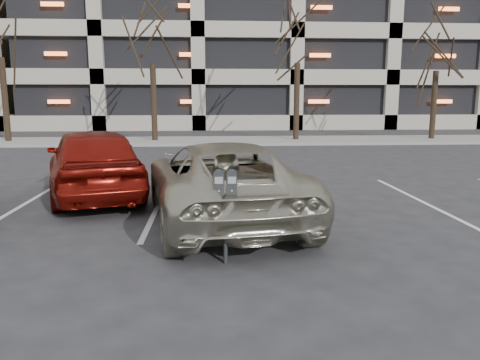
# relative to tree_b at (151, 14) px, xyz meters

# --- Properties ---
(ground) EXTENTS (140.00, 140.00, 0.00)m
(ground) POSITION_rel_tree_b_xyz_m (3.00, -16.00, -6.06)
(ground) COLOR #28282B
(ground) RESTS_ON ground
(sidewalk) EXTENTS (80.00, 4.00, 0.12)m
(sidewalk) POSITION_rel_tree_b_xyz_m (3.00, 0.00, -6.00)
(sidewalk) COLOR gray
(sidewalk) RESTS_ON ground
(stall_lines) EXTENTS (16.90, 5.20, 0.00)m
(stall_lines) POSITION_rel_tree_b_xyz_m (1.60, -13.70, -6.05)
(stall_lines) COLOR silver
(stall_lines) RESTS_ON ground
(parking_garage) EXTENTS (52.00, 20.00, 19.00)m
(parking_garage) POSITION_rel_tree_b_xyz_m (15.00, 17.84, 3.20)
(parking_garage) COLOR black
(parking_garage) RESTS_ON ground
(tree_b) EXTENTS (3.69, 3.69, 8.38)m
(tree_b) POSITION_rel_tree_b_xyz_m (0.00, 0.00, 0.00)
(tree_b) COLOR black
(tree_b) RESTS_ON ground
(tree_c) EXTENTS (3.76, 3.76, 8.54)m
(tree_c) POSITION_rel_tree_b_xyz_m (7.00, 0.00, 0.11)
(tree_c) COLOR black
(tree_c) RESTS_ON ground
(tree_d) EXTENTS (3.41, 3.41, 7.75)m
(tree_d) POSITION_rel_tree_b_xyz_m (14.00, 0.00, -0.46)
(tree_d) COLOR black
(tree_d) RESTS_ON ground
(parking_meter) EXTENTS (0.32, 0.13, 1.25)m
(parking_meter) POSITION_rel_tree_b_xyz_m (2.87, -17.18, -5.10)
(parking_meter) COLOR black
(parking_meter) RESTS_ON ground
(suv_silver) EXTENTS (3.16, 5.46, 1.44)m
(suv_silver) POSITION_rel_tree_b_xyz_m (2.88, -14.90, -5.34)
(suv_silver) COLOR #B5B09A
(suv_silver) RESTS_ON ground
(car_red) EXTENTS (3.22, 5.01, 1.59)m
(car_red) POSITION_rel_tree_b_xyz_m (0.09, -12.69, -5.27)
(car_red) COLOR maroon
(car_red) RESTS_ON ground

